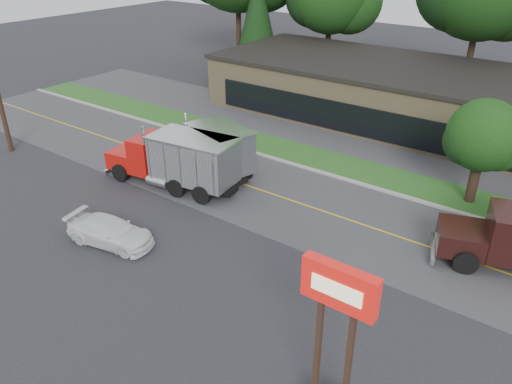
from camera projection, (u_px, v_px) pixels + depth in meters
ground at (154, 265)px, 23.07m from camera, size 140.00×140.00×0.00m
road at (266, 192)px, 29.48m from camera, size 60.00×8.00×0.02m
center_line at (266, 192)px, 29.48m from camera, size 60.00×0.12×0.01m
curb at (303, 168)px, 32.48m from camera, size 60.00×0.30×0.12m
grass_verge at (317, 159)px, 33.76m from camera, size 60.00×3.40×0.03m
far_parking at (351, 137)px, 37.32m from camera, size 60.00×7.00×0.02m
strip_mall at (410, 97)px, 39.62m from camera, size 32.00×12.00×4.00m
bilo_sign at (331, 374)px, 14.84m from camera, size 2.20×1.90×5.95m
evergreen_left at (257, 17)px, 50.05m from camera, size 4.78×4.78×10.87m
tree_verge at (485, 139)px, 26.75m from camera, size 4.20×3.95×5.99m
dump_truck_red at (178, 159)px, 29.31m from camera, size 8.69×3.69×3.36m
dump_truck_blue at (212, 147)px, 30.89m from camera, size 7.18×4.30×3.36m
rally_car at (110, 232)px, 24.40m from camera, size 4.80×2.72×1.31m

